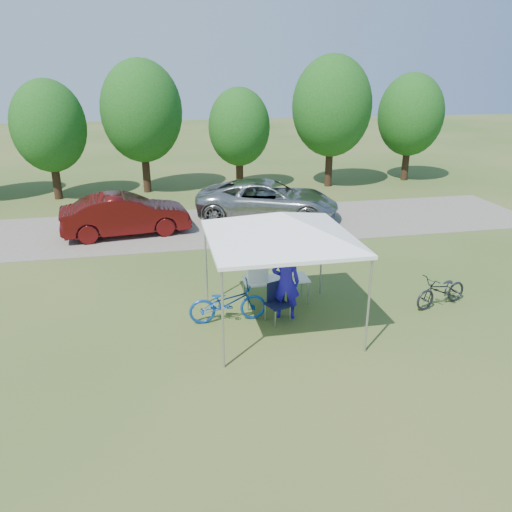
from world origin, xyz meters
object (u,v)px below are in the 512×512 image
Objects in this scene: bike_dark at (442,291)px; minivan at (268,200)px; folding_chair at (277,298)px; bike_blue at (228,303)px; sedan at (126,215)px; folding_table at (276,280)px; cooler at (257,273)px; cyclist at (286,282)px.

minivan is at bearing -179.66° from bike_dark.
bike_blue is at bearing 150.93° from folding_chair.
folding_chair is 0.51× the size of bike_blue.
bike_blue reaches higher than folding_chair.
bike_blue is 0.33× the size of minivan.
minivan is at bearing -88.06° from sedan.
cooler reaches higher than folding_table.
bike_blue is at bearing -109.59° from bike_dark.
bike_blue is 0.41× the size of sedan.
cyclist reaches higher than cooler.
cooler is 0.95m from cyclist.
sedan is (-2.58, 7.20, 0.27)m from bike_blue.
sedan reaches higher than folding_chair.
folding_chair is 4.22m from bike_dark.
folding_table is 7.58m from sedan.
cyclist reaches higher than sedan.
folding_chair is 0.17× the size of minivan.
folding_chair is 0.58× the size of bike_dark.
cyclist is at bearing -172.44° from minivan.
cyclist reaches higher than minivan.
sedan is at bearing 116.97° from minivan.
sedan is (-3.96, 7.27, -0.16)m from cyclist.
bike_dark is at bearing -13.73° from folding_table.
folding_chair is at bearing -71.45° from cooler.
bike_blue is at bearing -151.79° from folding_table.
bike_blue is at bearing 178.40° from minivan.
cooler is 0.28× the size of cyclist.
bike_dark is at bearing -12.30° from cooler.
cyclist reaches higher than bike_dark.
bike_dark is at bearing -140.91° from sedan.
cooler is at bearing 87.45° from folding_chair.
sedan is at bearing 121.11° from folding_table.
sedan is (-3.43, 6.49, -0.11)m from cooler.
cyclist reaches higher than folding_chair.
folding_table is at bearing -62.02° from bike_blue.
bike_dark is at bearing -167.11° from cyclist.
folding_chair is 0.21× the size of sedan.
folding_table is 1.75× the size of folding_chair.
minivan is (2.79, 8.11, 0.31)m from bike_blue.
bike_dark is 8.77m from minivan.
cyclist is (0.04, -0.78, 0.28)m from folding_table.
folding_table is 0.37× the size of sedan.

